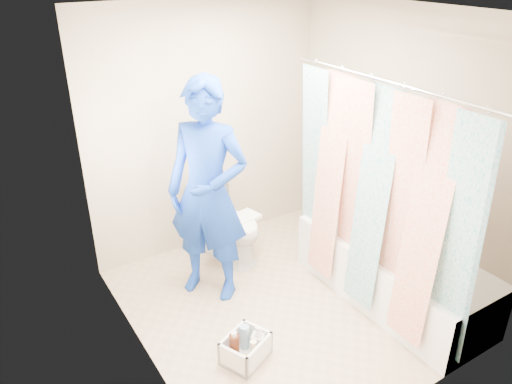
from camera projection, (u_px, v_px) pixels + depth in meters
floor at (282, 303)px, 4.31m from camera, size 2.60×2.60×0.00m
ceiling at (291, 10)px, 3.26m from camera, size 2.40×2.60×0.02m
wall_back at (207, 130)px, 4.77m from camera, size 2.40×0.02×2.40m
wall_front at (420, 258)px, 2.80m from camera, size 2.40×0.02×2.40m
wall_left at (134, 218)px, 3.21m from camera, size 0.02×2.60×2.40m
wall_right at (397, 147)px, 4.37m from camera, size 0.02×2.60×2.40m
bathtub at (392, 271)px, 4.28m from camera, size 0.70×1.75×0.50m
curtain_rod at (387, 82)px, 3.39m from camera, size 0.02×1.90×0.02m
shower_curtain at (373, 203)px, 3.79m from camera, size 0.06×1.75×1.80m
toilet at (229, 222)px, 4.82m from camera, size 0.56×0.82×0.76m
tank_lid at (237, 221)px, 4.72m from camera, size 0.50×0.29×0.04m
tank_internals at (210, 183)px, 4.77m from camera, size 0.18×0.07×0.25m
plumber at (208, 193)px, 4.08m from camera, size 0.80×0.83×1.92m
cleaning_caddy at (246, 348)px, 3.70m from camera, size 0.41×0.38×0.26m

